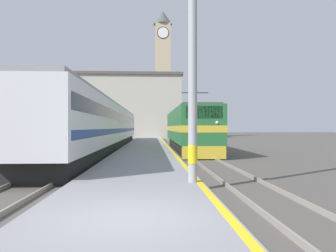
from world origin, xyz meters
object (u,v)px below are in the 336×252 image
object	(u,v)px
locomotive_train	(188,129)
catenary_mast	(194,53)
clock_tower	(163,71)
passenger_train	(107,126)

from	to	relation	value
locomotive_train	catenary_mast	size ratio (longest dim) A/B	2.05
clock_tower	locomotive_train	bearing A→B (deg)	-88.79
locomotive_train	passenger_train	world-z (taller)	locomotive_train
locomotive_train	passenger_train	xyz separation A→B (m)	(-7.43, 2.20, 0.28)
catenary_mast	clock_tower	bearing A→B (deg)	88.99
passenger_train	locomotive_train	bearing A→B (deg)	-16.48
passenger_train	clock_tower	xyz separation A→B (m)	(6.57, 38.43, 11.91)
catenary_mast	clock_tower	distance (m)	59.73
catenary_mast	passenger_train	bearing A→B (deg)	105.08
passenger_train	clock_tower	distance (m)	40.76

